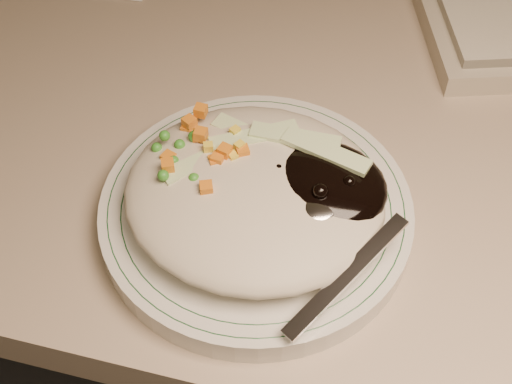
# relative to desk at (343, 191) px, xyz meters

# --- Properties ---
(desk) EXTENTS (1.40, 0.70, 0.74)m
(desk) POSITION_rel_desk_xyz_m (0.00, 0.00, 0.00)
(desk) COLOR gray
(desk) RESTS_ON ground
(plate) EXTENTS (0.24, 0.24, 0.02)m
(plate) POSITION_rel_desk_xyz_m (-0.05, -0.21, 0.21)
(plate) COLOR silver
(plate) RESTS_ON desk
(plate_rim) EXTENTS (0.23, 0.23, 0.00)m
(plate_rim) POSITION_rel_desk_xyz_m (-0.05, -0.21, 0.22)
(plate_rim) COLOR #144723
(plate_rim) RESTS_ON plate
(meal) EXTENTS (0.21, 0.19, 0.05)m
(meal) POSITION_rel_desk_xyz_m (-0.05, -0.21, 0.24)
(meal) COLOR #B6AB93
(meal) RESTS_ON plate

